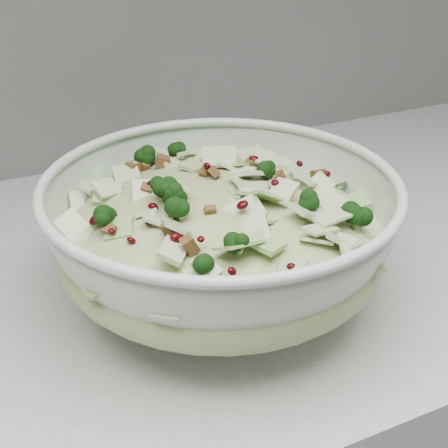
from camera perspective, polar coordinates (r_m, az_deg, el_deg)
name	(u,v)px	position (r m, az deg, el deg)	size (l,w,h in m)	color
counter	(427,419)	(1.16, 18.07, -16.60)	(3.60, 0.60, 0.90)	silver
mixing_bowl	(221,239)	(0.57, -0.29, -1.38)	(0.33, 0.33, 0.13)	silver
salad	(221,219)	(0.56, -0.30, 0.46)	(0.38, 0.38, 0.13)	tan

